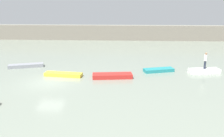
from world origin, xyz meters
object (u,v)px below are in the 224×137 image
at_px(person_white_shirt, 205,60).
at_px(rowboat_grey, 26,66).
at_px(rowboat_teal, 159,70).
at_px(rowboat_yellow, 63,74).
at_px(rowboat_white, 204,71).
at_px(rowboat_red, 112,76).

bearing_deg(person_white_shirt, rowboat_grey, 176.66).
height_order(rowboat_teal, person_white_shirt, person_white_shirt).
xyz_separation_m(rowboat_yellow, rowboat_white, (14.87, 1.97, 0.03)).
height_order(rowboat_yellow, person_white_shirt, person_white_shirt).
xyz_separation_m(rowboat_yellow, rowboat_red, (5.06, -0.32, 0.04)).
xyz_separation_m(rowboat_red, person_white_shirt, (9.81, 2.29, 1.21)).
height_order(rowboat_grey, rowboat_white, rowboat_white).
height_order(rowboat_yellow, rowboat_white, rowboat_white).
distance_m(rowboat_red, rowboat_white, 10.07).
bearing_deg(rowboat_yellow, rowboat_white, 14.39).
relative_size(rowboat_white, person_white_shirt, 1.81).
xyz_separation_m(rowboat_grey, rowboat_yellow, (5.21, -3.14, -0.02)).
xyz_separation_m(rowboat_teal, rowboat_white, (4.85, -0.15, 0.03)).
relative_size(rowboat_teal, person_white_shirt, 1.81).
relative_size(rowboat_grey, person_white_shirt, 2.15).
bearing_deg(rowboat_white, person_white_shirt, 79.73).
bearing_deg(rowboat_grey, rowboat_yellow, -48.91).
distance_m(rowboat_yellow, rowboat_white, 15.00).
relative_size(rowboat_grey, rowboat_white, 1.19).
relative_size(rowboat_teal, rowboat_white, 1.00).
bearing_deg(rowboat_red, rowboat_grey, 154.71).
relative_size(rowboat_yellow, person_white_shirt, 2.14).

